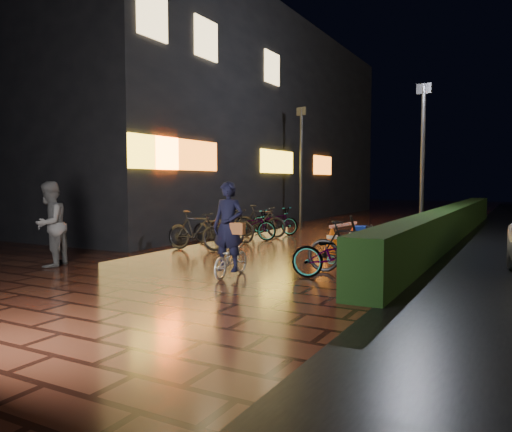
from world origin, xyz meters
The scene contains 11 objects.
ground centered at (0.00, 0.00, 0.00)m, with size 80.00×80.00×0.00m, color #381911.
hedge centered at (3.30, 8.00, 0.50)m, with size 0.70×20.00×1.00m, color black.
bystander_person centered at (-3.50, -1.86, 0.91)m, with size 0.89×0.69×1.82m, color #545456.
storefront_block centered at (-9.50, 11.50, 4.50)m, with size 12.09×22.00×9.00m.
lamp_post_hedge centered at (2.45, 7.37, 2.68)m, with size 0.47×0.15×4.88m.
lamp_post_sf centered at (-2.38, 8.93, 2.57)m, with size 0.45×0.18×4.68m.
cyclist centered at (0.45, -0.98, 0.68)m, with size 0.67×1.30×1.83m.
traffic_barrier centered at (1.22, 3.43, 0.36)m, with size 0.60×1.82×0.73m.
cart_assembly centered at (1.66, 3.44, 0.49)m, with size 0.60×0.64×0.97m.
parked_bikes_storefront centered at (-2.26, 4.08, 0.49)m, with size 2.04×5.23×1.04m.
parked_bikes_hedge centered at (2.38, 0.02, 0.49)m, with size 1.85×1.38×1.04m.
Camera 1 is at (5.42, -9.02, 1.83)m, focal length 35.00 mm.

